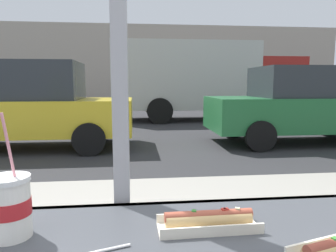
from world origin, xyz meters
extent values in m
plane|color=#2D2D30|center=(0.00, 8.00, 0.00)|extent=(60.00, 60.00, 0.00)
cube|color=#9E998E|center=(0.00, 1.60, 0.08)|extent=(16.00, 2.80, 0.15)
cube|color=#2A2C30|center=(0.00, 0.03, 0.99)|extent=(2.22, 0.02, 0.02)
cube|color=#A89E8E|center=(0.00, 20.49, 2.61)|extent=(28.00, 1.20, 5.23)
cylinder|color=white|center=(-0.26, -0.15, 1.07)|extent=(0.10, 0.10, 0.14)
cylinder|color=red|center=(-0.26, -0.15, 1.08)|extent=(0.10, 0.10, 0.04)
cylinder|color=black|center=(-0.26, -0.15, 1.14)|extent=(0.09, 0.09, 0.01)
cylinder|color=white|center=(-0.26, -0.15, 1.15)|extent=(0.10, 0.10, 0.01)
cylinder|color=pink|center=(-0.25, -0.16, 1.21)|extent=(0.02, 0.03, 0.20)
cube|color=beige|center=(0.23, -0.16, 1.00)|extent=(0.27, 0.09, 0.01)
cube|color=beige|center=(0.23, -0.21, 1.02)|extent=(0.27, 0.01, 0.03)
cube|color=beige|center=(0.23, -0.12, 1.02)|extent=(0.27, 0.01, 0.03)
cylinder|color=tan|center=(0.23, -0.16, 1.03)|extent=(0.23, 0.04, 0.04)
cylinder|color=#9E4733|center=(0.23, -0.16, 1.04)|extent=(0.23, 0.03, 0.03)
cube|color=red|center=(0.28, -0.16, 1.05)|extent=(0.01, 0.01, 0.01)
cube|color=#337A2D|center=(0.19, -0.16, 1.05)|extent=(0.01, 0.01, 0.01)
cube|color=red|center=(0.27, -0.16, 1.05)|extent=(0.01, 0.01, 0.01)
cube|color=beige|center=(0.31, -0.16, 1.05)|extent=(0.01, 0.01, 0.01)
cube|color=silver|center=(0.48, -0.29, 1.02)|extent=(0.23, 0.07, 0.03)
cube|color=#337A2D|center=(0.47, -0.34, 1.05)|extent=(0.01, 0.01, 0.01)
cube|color=gold|center=(-2.18, 5.93, 0.68)|extent=(4.31, 1.70, 0.73)
cube|color=#282D33|center=(-2.24, 5.93, 1.44)|extent=(2.24, 1.50, 0.79)
cylinder|color=black|center=(-0.85, 6.78, 0.32)|extent=(0.64, 0.18, 0.64)
cylinder|color=black|center=(-0.85, 5.08, 0.32)|extent=(0.64, 0.18, 0.64)
cube|color=#236B38|center=(3.91, 5.93, 0.70)|extent=(4.27, 1.71, 0.75)
cube|color=#282D33|center=(3.96, 5.93, 1.42)|extent=(2.22, 1.50, 0.69)
cylinder|color=black|center=(5.23, 6.79, 0.32)|extent=(0.64, 0.18, 0.64)
cylinder|color=black|center=(2.58, 6.79, 0.32)|extent=(0.64, 0.18, 0.64)
cylinder|color=black|center=(2.58, 5.08, 0.32)|extent=(0.64, 0.18, 0.64)
cube|color=beige|center=(1.88, 10.81, 1.66)|extent=(5.29, 2.20, 2.43)
cube|color=maroon|center=(5.32, 10.81, 1.40)|extent=(1.90, 2.10, 1.90)
cylinder|color=black|center=(5.32, 11.86, 0.45)|extent=(0.90, 0.24, 0.90)
cylinder|color=black|center=(5.32, 9.76, 0.45)|extent=(0.90, 0.24, 0.90)
cylinder|color=black|center=(0.89, 11.91, 0.45)|extent=(0.90, 0.24, 0.90)
cylinder|color=black|center=(0.89, 9.71, 0.45)|extent=(0.90, 0.24, 0.90)
camera|label=1|loc=(0.05, -0.92, 1.38)|focal=33.16mm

